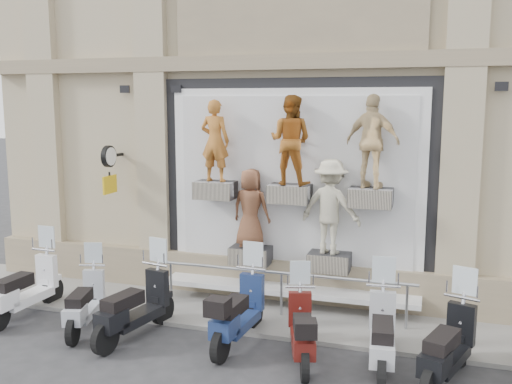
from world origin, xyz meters
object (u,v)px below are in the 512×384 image
(scooter_d, at_px, (135,293))
(scooter_h, at_px, (449,331))
(scooter_b, at_px, (25,275))
(scooter_f, at_px, (302,317))
(scooter_g, at_px, (383,320))
(scooter_e, at_px, (239,298))
(clock_sign_bracket, at_px, (109,163))
(scooter_c, at_px, (84,290))
(guard_rail, at_px, (281,295))

(scooter_d, bearing_deg, scooter_h, 10.82)
(scooter_b, distance_m, scooter_d, 2.51)
(scooter_b, distance_m, scooter_f, 5.47)
(scooter_f, relative_size, scooter_g, 0.91)
(scooter_e, relative_size, scooter_f, 1.11)
(scooter_f, relative_size, scooter_h, 0.92)
(clock_sign_bracket, xyz_separation_m, scooter_c, (0.66, -2.05, -2.06))
(scooter_c, distance_m, scooter_d, 1.06)
(guard_rail, distance_m, scooter_c, 3.61)
(guard_rail, height_order, scooter_c, scooter_c)
(scooter_e, bearing_deg, scooter_f, -10.95)
(clock_sign_bracket, xyz_separation_m, scooter_f, (4.68, -2.12, -2.06))
(scooter_g, bearing_deg, scooter_h, -14.23)
(scooter_c, bearing_deg, scooter_h, -16.98)
(scooter_c, height_order, scooter_g, scooter_g)
(guard_rail, xyz_separation_m, scooter_c, (-3.24, -1.58, 0.27))
(scooter_f, bearing_deg, scooter_e, 148.39)
(scooter_g, bearing_deg, scooter_f, 179.15)
(scooter_f, xyz_separation_m, scooter_g, (1.23, 0.09, 0.07))
(clock_sign_bracket, relative_size, scooter_b, 0.50)
(clock_sign_bracket, bearing_deg, scooter_c, -72.10)
(guard_rail, xyz_separation_m, clock_sign_bracket, (-3.90, 0.47, 2.34))
(scooter_c, height_order, scooter_e, scooter_e)
(guard_rail, relative_size, scooter_e, 2.50)
(scooter_c, height_order, scooter_d, scooter_d)
(scooter_e, relative_size, scooter_h, 1.02)
(scooter_d, distance_m, scooter_g, 4.20)
(scooter_g, height_order, scooter_h, scooter_g)
(scooter_c, xyz_separation_m, scooter_g, (5.25, 0.02, 0.07))
(scooter_c, height_order, scooter_f, scooter_f)
(clock_sign_bracket, distance_m, scooter_d, 3.36)
(scooter_h, bearing_deg, clock_sign_bracket, -178.70)
(scooter_c, distance_m, scooter_f, 4.02)
(guard_rail, relative_size, scooter_h, 2.55)
(clock_sign_bracket, height_order, scooter_d, clock_sign_bracket)
(scooter_c, distance_m, scooter_h, 6.21)
(scooter_h, bearing_deg, scooter_g, -170.12)
(guard_rail, distance_m, scooter_b, 4.90)
(scooter_f, bearing_deg, scooter_h, -18.29)
(scooter_c, relative_size, scooter_h, 0.92)
(clock_sign_bracket, bearing_deg, scooter_h, -17.60)
(scooter_e, xyz_separation_m, scooter_h, (3.35, -0.37, -0.02))
(scooter_d, height_order, scooter_g, scooter_d)
(scooter_e, height_order, scooter_h, scooter_e)
(scooter_g, bearing_deg, scooter_c, 175.03)
(scooter_e, bearing_deg, scooter_c, -171.38)
(guard_rail, height_order, scooter_g, scooter_g)
(scooter_c, bearing_deg, guard_rail, 10.24)
(scooter_g, distance_m, scooter_h, 0.97)
(scooter_b, relative_size, scooter_d, 0.99)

